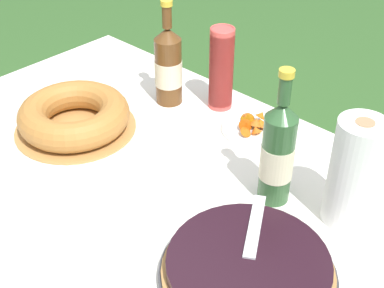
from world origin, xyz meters
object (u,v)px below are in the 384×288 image
Objects in this scene: berry_tart at (248,270)px; cider_bottle_amber at (168,66)px; serving_knife at (247,269)px; snack_plate_near at (255,127)px; cider_bottle_green at (278,153)px; bundt_cake at (74,116)px; cup_stack at (221,69)px; paper_towel_roll at (354,173)px.

cider_bottle_amber is (-0.62, 0.39, 0.09)m from berry_tart.
serving_knife is 1.76× the size of snack_plate_near.
berry_tart is 1.05× the size of cider_bottle_green.
bundt_cake is at bearing -166.26° from cider_bottle_green.
cup_stack reaches higher than snack_plate_near.
berry_tart is at bearing -32.48° from cider_bottle_amber.
berry_tart is 0.74m from cider_bottle_amber.
serving_knife is 0.98× the size of cider_bottle_green.
cup_stack is 0.16m from cider_bottle_amber.
paper_towel_roll is at bearing -21.38° from snack_plate_near.
cider_bottle_amber is (-0.50, 0.15, -0.01)m from cider_bottle_green.
cider_bottle_amber is at bearing 147.52° from berry_tart.
cider_bottle_amber is 1.69× the size of snack_plate_near.
berry_tart is 1.42× the size of cup_stack.
snack_plate_near is (-0.21, 0.20, -0.12)m from cider_bottle_green.
bundt_cake is 1.00× the size of cider_bottle_green.
cider_bottle_green reaches higher than serving_knife.
cider_bottle_green is 1.80× the size of snack_plate_near.
paper_towel_roll is at bearing -18.86° from cup_stack.
cider_bottle_green is (-0.13, 0.27, 0.07)m from serving_knife.
cider_bottle_green is at bearing -32.53° from cup_stack.
bundt_cake is (-0.72, 0.12, -0.02)m from serving_knife.
cider_bottle_amber is at bearing 163.37° from cider_bottle_green.
bundt_cake is 1.31× the size of paper_towel_roll.
berry_tart is 1.37× the size of paper_towel_roll.
berry_tart is 1.08× the size of serving_knife.
berry_tart is 0.32m from paper_towel_roll.
cider_bottle_amber reaches higher than cup_stack.
bundt_cake reaches higher than serving_knife.
cider_bottle_green is at bearing -161.85° from paper_towel_roll.
bundt_cake is 0.78m from paper_towel_roll.
paper_towel_roll is (0.67, -0.10, 0.01)m from cider_bottle_amber.
bundt_cake is at bearing -105.94° from cider_bottle_amber.
paper_towel_roll is (0.53, -0.18, 0.00)m from cup_stack.
snack_plate_near is (0.16, -0.04, -0.11)m from cup_stack.
cider_bottle_green reaches higher than bundt_cake.
snack_plate_near is (-0.34, 0.47, -0.05)m from serving_knife.
cup_stack reaches higher than berry_tart.
berry_tart is at bearing -65.19° from cider_bottle_green.
paper_towel_roll is at bearing 14.72° from bundt_cake.
berry_tart is 0.55m from snack_plate_near.
berry_tart reaches higher than snack_plate_near.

